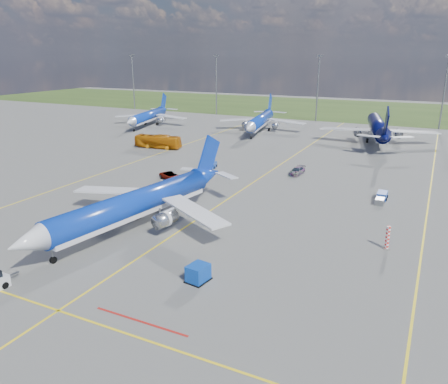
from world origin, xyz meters
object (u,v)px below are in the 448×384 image
at_px(bg_jet_nnw, 260,132).
at_px(main_airliner, 136,228).
at_px(service_car_b, 171,176).
at_px(service_car_c, 297,171).
at_px(apron_bus, 158,142).
at_px(baggage_tug_c, 211,166).
at_px(bg_jet_n, 376,141).
at_px(warning_post, 387,238).
at_px(uld_container, 198,273).
at_px(bg_jet_nw, 149,126).
at_px(baggage_tug_w, 381,197).
at_px(service_car_a, 178,181).

bearing_deg(bg_jet_nnw, main_airliner, -90.62).
xyz_separation_m(bg_jet_nnw, service_car_b, (4.65, -57.47, 0.74)).
bearing_deg(service_car_c, apron_bus, 172.63).
bearing_deg(apron_bus, baggage_tug_c, -125.83).
bearing_deg(bg_jet_n, service_car_b, 50.70).
height_order(main_airliner, service_car_b, main_airliner).
xyz_separation_m(warning_post, service_car_c, (-20.36, 28.83, -0.78)).
bearing_deg(warning_post, bg_jet_n, 98.66).
bearing_deg(service_car_c, service_car_b, -139.55).
height_order(warning_post, uld_container, warning_post).
distance_m(bg_jet_n, service_car_c, 44.65).
distance_m(bg_jet_nw, baggage_tug_w, 93.26).
xyz_separation_m(bg_jet_nw, apron_bus, (23.52, -28.73, 1.69)).
distance_m(bg_jet_nnw, uld_container, 93.67).
xyz_separation_m(main_airliner, service_car_b, (-8.86, 22.72, 0.74)).
height_order(bg_jet_nnw, service_car_b, bg_jet_nnw).
distance_m(service_car_c, baggage_tug_c, 17.88).
bearing_deg(bg_jet_n, service_car_c, 65.86).
xyz_separation_m(main_airliner, service_car_a, (-6.15, 20.87, 0.60)).
bearing_deg(bg_jet_nnw, service_car_a, -93.11).
bearing_deg(bg_jet_n, warning_post, 86.57).
bearing_deg(baggage_tug_c, main_airliner, -93.03).
height_order(bg_jet_nw, uld_container, bg_jet_nw).
relative_size(apron_bus, service_car_b, 2.29).
xyz_separation_m(bg_jet_n, service_car_b, (-29.79, -57.96, 0.74)).
distance_m(bg_jet_nnw, apron_bus, 37.08).
xyz_separation_m(main_airliner, baggage_tug_w, (28.90, 27.36, 0.56)).
height_order(bg_jet_nw, service_car_b, bg_jet_nw).
bearing_deg(apron_bus, bg_jet_nnw, -28.75).
height_order(bg_jet_n, baggage_tug_w, bg_jet_n).
height_order(bg_jet_nw, bg_jet_n, bg_jet_n).
relative_size(bg_jet_nw, baggage_tug_w, 6.64).
xyz_separation_m(bg_jet_nw, uld_container, (66.39, -83.81, 0.91)).
bearing_deg(baggage_tug_w, bg_jet_nw, 149.21).
bearing_deg(warning_post, service_car_a, 161.60).
bearing_deg(uld_container, service_car_b, 135.20).
relative_size(apron_bus, service_car_c, 2.46).
xyz_separation_m(service_car_b, baggage_tug_c, (2.96, 10.69, -0.20)).
relative_size(warning_post, bg_jet_n, 0.07).
bearing_deg(service_car_c, baggage_tug_w, -23.67).
bearing_deg(apron_bus, bg_jet_n, -60.56).
bearing_deg(main_airliner, warning_post, 23.15).
distance_m(main_airliner, apron_bus, 53.86).
bearing_deg(bg_jet_n, main_airliner, 63.36).
relative_size(bg_jet_nw, service_car_c, 7.16).
relative_size(bg_jet_nnw, uld_container, 16.67).
bearing_deg(service_car_b, main_airliner, -135.49).
bearing_deg(uld_container, apron_bus, 136.18).
distance_m(warning_post, apron_bus, 70.82).
relative_size(bg_jet_nw, main_airliner, 0.91).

